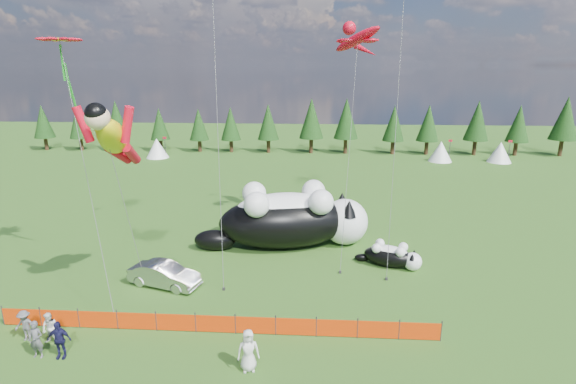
# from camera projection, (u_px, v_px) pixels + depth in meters

# --- Properties ---
(ground) EXTENTS (160.00, 160.00, 0.00)m
(ground) POSITION_uv_depth(u_px,v_px,m) (228.00, 302.00, 25.27)
(ground) COLOR #0E3509
(ground) RESTS_ON ground
(safety_fence) EXTENTS (22.06, 0.06, 1.10)m
(safety_fence) POSITION_uv_depth(u_px,v_px,m) (215.00, 324.00, 22.25)
(safety_fence) COLOR #262626
(safety_fence) RESTS_ON ground
(tree_line) EXTENTS (90.00, 4.00, 8.00)m
(tree_line) POSITION_uv_depth(u_px,v_px,m) (284.00, 126.00, 67.39)
(tree_line) COLOR black
(tree_line) RESTS_ON ground
(festival_tents) EXTENTS (50.00, 3.20, 2.80)m
(festival_tents) POSITION_uv_depth(u_px,v_px,m) (360.00, 150.00, 62.62)
(festival_tents) COLOR white
(festival_tents) RESTS_ON ground
(cat_large) EXTENTS (12.69, 6.24, 4.61)m
(cat_large) POSITION_uv_depth(u_px,v_px,m) (293.00, 218.00, 32.59)
(cat_large) COLOR black
(cat_large) RESTS_ON ground
(cat_small) EXTENTS (4.29, 2.66, 1.61)m
(cat_small) POSITION_uv_depth(u_px,v_px,m) (392.00, 256.00, 29.59)
(cat_small) COLOR black
(cat_small) RESTS_ON ground
(car) EXTENTS (4.65, 2.73, 1.45)m
(car) POSITION_uv_depth(u_px,v_px,m) (164.00, 275.00, 26.96)
(car) COLOR #AAAAAF
(car) RESTS_ON ground
(spectator_a) EXTENTS (0.68, 0.46, 1.80)m
(spectator_a) POSITION_uv_depth(u_px,v_px,m) (36.00, 340.00, 20.29)
(spectator_a) COLOR #4F4F54
(spectator_a) RESTS_ON ground
(spectator_b) EXTENTS (0.87, 0.62, 1.61)m
(spectator_b) POSITION_uv_depth(u_px,v_px,m) (50.00, 329.00, 21.30)
(spectator_b) COLOR silver
(spectator_b) RESTS_ON ground
(spectator_c) EXTENTS (1.11, 0.63, 1.82)m
(spectator_c) POSITION_uv_depth(u_px,v_px,m) (59.00, 340.00, 20.27)
(spectator_c) COLOR #16153A
(spectator_c) RESTS_ON ground
(spectator_d) EXTENTS (1.03, 0.55, 1.58)m
(spectator_d) POSITION_uv_depth(u_px,v_px,m) (25.00, 326.00, 21.58)
(spectator_d) COLOR #4F4F54
(spectator_d) RESTS_ON ground
(spectator_e) EXTENTS (1.07, 0.82, 1.95)m
(spectator_e) POSITION_uv_depth(u_px,v_px,m) (248.00, 350.00, 19.40)
(spectator_e) COLOR silver
(spectator_e) RESTS_ON ground
(superhero_kite) EXTENTS (5.47, 5.72, 11.57)m
(superhero_kite) POSITION_uv_depth(u_px,v_px,m) (112.00, 137.00, 22.78)
(superhero_kite) COLOR #D8C50B
(superhero_kite) RESTS_ON ground
(gecko_kite) EXTENTS (6.50, 11.80, 16.93)m
(gecko_kite) POSITION_uv_depth(u_px,v_px,m) (357.00, 39.00, 32.80)
(gecko_kite) COLOR red
(gecko_kite) RESTS_ON ground
(flower_kite) EXTENTS (5.81, 7.20, 15.66)m
(flower_kite) POSITION_uv_depth(u_px,v_px,m) (60.00, 43.00, 24.62)
(flower_kite) COLOR red
(flower_kite) RESTS_ON ground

